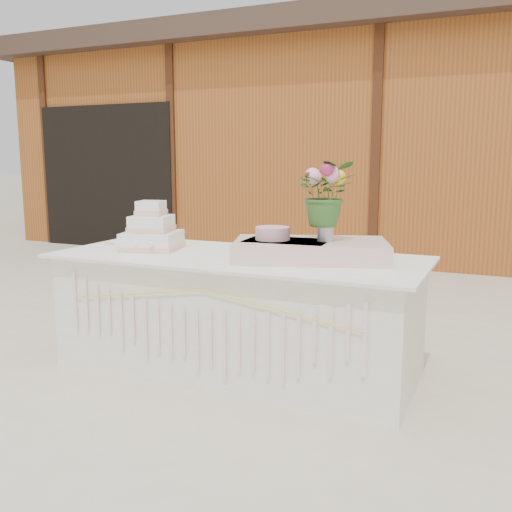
% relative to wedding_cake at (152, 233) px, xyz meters
% --- Properties ---
extents(ground, '(80.00, 80.00, 0.00)m').
position_rel_wedding_cake_xyz_m(ground, '(0.65, 0.01, -0.88)').
color(ground, beige).
rests_on(ground, ground).
extents(barn, '(12.60, 4.60, 3.30)m').
position_rel_wedding_cake_xyz_m(barn, '(0.64, 6.00, 0.79)').
color(barn, brown).
rests_on(barn, ground).
extents(cake_table, '(2.40, 1.00, 0.77)m').
position_rel_wedding_cake_xyz_m(cake_table, '(0.65, 0.00, -0.50)').
color(cake_table, white).
rests_on(cake_table, ground).
extents(wedding_cake, '(0.45, 0.45, 0.33)m').
position_rel_wedding_cake_xyz_m(wedding_cake, '(0.00, 0.00, 0.00)').
color(wedding_cake, white).
rests_on(wedding_cake, cake_table).
extents(pink_cake_stand, '(0.27, 0.27, 0.20)m').
position_rel_wedding_cake_xyz_m(pink_cake_stand, '(0.90, 0.00, -0.00)').
color(pink_cake_stand, white).
rests_on(pink_cake_stand, cake_table).
extents(satin_runner, '(1.06, 0.81, 0.12)m').
position_rel_wedding_cake_xyz_m(satin_runner, '(1.12, 0.06, -0.05)').
color(satin_runner, beige).
rests_on(satin_runner, cake_table).
extents(flower_vase, '(0.10, 0.10, 0.14)m').
position_rel_wedding_cake_xyz_m(flower_vase, '(1.21, 0.08, 0.08)').
color(flower_vase, '#B6B7BB').
rests_on(flower_vase, satin_runner).
extents(bouquet, '(0.45, 0.42, 0.40)m').
position_rel_wedding_cake_xyz_m(bouquet, '(1.21, 0.08, 0.34)').
color(bouquet, '#336126').
rests_on(bouquet, flower_vase).
extents(loose_flowers, '(0.21, 0.31, 0.02)m').
position_rel_wedding_cake_xyz_m(loose_flowers, '(-0.41, 0.09, -0.11)').
color(loose_flowers, pink).
rests_on(loose_flowers, cake_table).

